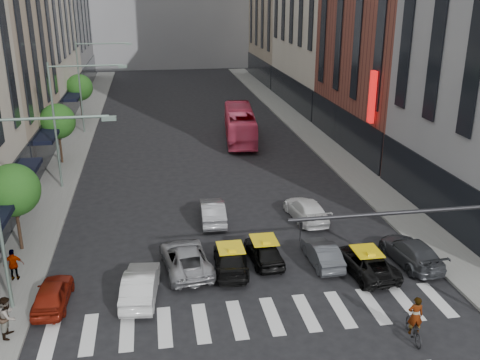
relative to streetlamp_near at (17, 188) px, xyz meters
name	(u,v)px	position (x,y,z in m)	size (l,w,h in m)	color
ground	(266,338)	(10.04, -4.00, -5.90)	(160.00, 160.00, 0.00)	black
sidewalk_left	(72,150)	(-1.46, 26.00, -5.83)	(3.00, 96.00, 0.15)	slate
sidewalk_right	(316,138)	(21.54, 26.00, -5.83)	(3.00, 96.00, 0.15)	slate
tree_near	(13,190)	(-1.76, 6.00, -2.25)	(2.88, 2.88, 4.95)	black
tree_mid	(58,121)	(-1.76, 22.00, -2.25)	(2.88, 2.88, 4.95)	black
tree_far	(79,88)	(-1.76, 38.00, -2.25)	(2.88, 2.88, 4.95)	black
streetlamp_near	(17,188)	(0.00, 0.00, 0.00)	(5.38, 0.25, 9.00)	gray
streetlamp_mid	(67,109)	(0.00, 16.00, 0.00)	(5.38, 0.25, 9.00)	gray
streetlamp_far	(89,75)	(0.00, 32.00, 0.00)	(5.38, 0.25, 9.00)	gray
traffic_signal	(462,239)	(17.74, -5.00, -1.43)	(10.10, 0.20, 6.00)	black
liberty_sign	(372,97)	(22.64, 16.00, 0.10)	(0.30, 0.70, 4.00)	red
car_red	(53,294)	(0.84, 0.02, -5.28)	(1.48, 3.67, 1.25)	maroon
car_white_front	(141,285)	(4.84, 0.01, -5.20)	(1.50, 4.30, 1.42)	#BABABA
car_silver	(186,258)	(7.14, 2.36, -5.23)	(2.25, 4.89, 1.36)	#929397
taxi_left	(231,259)	(9.44, 1.95, -5.27)	(1.77, 4.36, 1.26)	black
taxi_center	(264,251)	(11.33, 2.53, -5.27)	(1.51, 3.74, 1.28)	black
car_grey_mid	(322,253)	(14.34, 1.79, -5.29)	(1.31, 3.74, 1.23)	#404347
taxi_right	(366,262)	(16.26, 0.48, -5.29)	(2.02, 4.39, 1.22)	black
car_grey_curb	(411,252)	(19.04, 1.10, -5.24)	(1.86, 4.57, 1.33)	#3B3D42
car_row2_left	(212,211)	(9.24, 8.25, -5.21)	(1.47, 4.21, 1.39)	#AEAFB4
car_row2_right	(306,210)	(15.14, 7.58, -5.24)	(1.87, 4.59, 1.33)	white
bus	(240,124)	(14.19, 26.98, -4.37)	(2.58, 11.04, 3.08)	#F0466D
motorcycle	(414,328)	(16.10, -5.10, -5.41)	(0.66, 1.89, 0.99)	black
rider	(417,300)	(16.10, -5.10, -4.03)	(0.64, 0.42, 1.75)	gray
pedestrian_near	(8,317)	(-0.54, -2.24, -4.84)	(0.89, 0.69, 1.83)	gray
pedestrian_far	(14,265)	(-1.35, 2.53, -4.92)	(0.97, 0.41, 1.66)	gray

